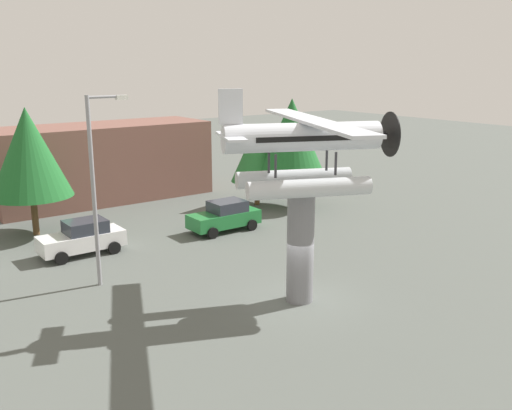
{
  "coord_description": "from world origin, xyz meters",
  "views": [
    {
      "loc": [
        -14.45,
        -16.47,
        9.51
      ],
      "look_at": [
        0.0,
        3.0,
        3.45
      ],
      "focal_mm": 39.97,
      "sensor_mm": 36.0,
      "label": 1
    }
  ],
  "objects_px": {
    "tree_center_back": "(257,152)",
    "display_pedestal": "(300,247)",
    "storefront_building": "(102,162)",
    "tree_east": "(29,153)",
    "tree_far_east": "(292,136)",
    "car_far_green": "(225,216)",
    "car_mid_white": "(83,238)",
    "streetlight_primary": "(97,178)",
    "floatplane_monument": "(305,149)"
  },
  "relations": [
    {
      "from": "tree_center_back",
      "to": "display_pedestal",
      "type": "bearing_deg",
      "value": -120.63
    },
    {
      "from": "storefront_building",
      "to": "tree_east",
      "type": "bearing_deg",
      "value": -137.02
    },
    {
      "from": "tree_far_east",
      "to": "car_far_green",
      "type": "bearing_deg",
      "value": -162.77
    },
    {
      "from": "car_mid_white",
      "to": "streetlight_primary",
      "type": "distance_m",
      "value": 5.98
    },
    {
      "from": "car_mid_white",
      "to": "storefront_building",
      "type": "relative_size",
      "value": 0.28
    },
    {
      "from": "display_pedestal",
      "to": "car_mid_white",
      "type": "distance_m",
      "value": 12.2
    },
    {
      "from": "display_pedestal",
      "to": "car_mid_white",
      "type": "bearing_deg",
      "value": 114.61
    },
    {
      "from": "floatplane_monument",
      "to": "storefront_building",
      "type": "xyz_separation_m",
      "value": [
        0.39,
        22.05,
        -3.6
      ]
    },
    {
      "from": "streetlight_primary",
      "to": "tree_far_east",
      "type": "bearing_deg",
      "value": 20.29
    },
    {
      "from": "streetlight_primary",
      "to": "tree_east",
      "type": "height_order",
      "value": "streetlight_primary"
    },
    {
      "from": "storefront_building",
      "to": "floatplane_monument",
      "type": "bearing_deg",
      "value": -91.0
    },
    {
      "from": "display_pedestal",
      "to": "tree_center_back",
      "type": "bearing_deg",
      "value": 59.37
    },
    {
      "from": "storefront_building",
      "to": "tree_far_east",
      "type": "xyz_separation_m",
      "value": [
        9.33,
        -9.7,
        2.16
      ]
    },
    {
      "from": "streetlight_primary",
      "to": "storefront_building",
      "type": "xyz_separation_m",
      "value": [
        6.28,
        15.47,
        -2.09
      ]
    },
    {
      "from": "floatplane_monument",
      "to": "streetlight_primary",
      "type": "height_order",
      "value": "floatplane_monument"
    },
    {
      "from": "tree_east",
      "to": "car_mid_white",
      "type": "bearing_deg",
      "value": -79.31
    },
    {
      "from": "car_mid_white",
      "to": "floatplane_monument",
      "type": "bearing_deg",
      "value": 115.02
    },
    {
      "from": "floatplane_monument",
      "to": "car_far_green",
      "type": "relative_size",
      "value": 2.38
    },
    {
      "from": "tree_center_back",
      "to": "floatplane_monument",
      "type": "bearing_deg",
      "value": -120.18
    },
    {
      "from": "streetlight_primary",
      "to": "tree_east",
      "type": "relative_size",
      "value": 1.14
    },
    {
      "from": "car_mid_white",
      "to": "streetlight_primary",
      "type": "xyz_separation_m",
      "value": [
        -0.72,
        -4.49,
        3.88
      ]
    },
    {
      "from": "display_pedestal",
      "to": "floatplane_monument",
      "type": "bearing_deg",
      "value": -23.23
    },
    {
      "from": "tree_center_back",
      "to": "streetlight_primary",
      "type": "bearing_deg",
      "value": -151.57
    },
    {
      "from": "car_mid_white",
      "to": "streetlight_primary",
      "type": "height_order",
      "value": "streetlight_primary"
    },
    {
      "from": "car_far_green",
      "to": "streetlight_primary",
      "type": "height_order",
      "value": "streetlight_primary"
    },
    {
      "from": "tree_east",
      "to": "tree_far_east",
      "type": "xyz_separation_m",
      "value": [
        15.81,
        -3.66,
        0.12
      ]
    },
    {
      "from": "streetlight_primary",
      "to": "tree_east",
      "type": "distance_m",
      "value": 9.43
    },
    {
      "from": "streetlight_primary",
      "to": "tree_far_east",
      "type": "height_order",
      "value": "streetlight_primary"
    },
    {
      "from": "car_mid_white",
      "to": "car_far_green",
      "type": "height_order",
      "value": "same"
    },
    {
      "from": "display_pedestal",
      "to": "storefront_building",
      "type": "bearing_deg",
      "value": 88.68
    },
    {
      "from": "display_pedestal",
      "to": "storefront_building",
      "type": "height_order",
      "value": "storefront_building"
    },
    {
      "from": "car_mid_white",
      "to": "storefront_building",
      "type": "height_order",
      "value": "storefront_building"
    },
    {
      "from": "floatplane_monument",
      "to": "car_mid_white",
      "type": "distance_m",
      "value": 13.35
    },
    {
      "from": "tree_far_east",
      "to": "floatplane_monument",
      "type": "bearing_deg",
      "value": -128.19
    },
    {
      "from": "car_mid_white",
      "to": "streetlight_primary",
      "type": "bearing_deg",
      "value": 80.84
    },
    {
      "from": "streetlight_primary",
      "to": "car_mid_white",
      "type": "bearing_deg",
      "value": 80.84
    },
    {
      "from": "car_mid_white",
      "to": "tree_far_east",
      "type": "height_order",
      "value": "tree_far_east"
    },
    {
      "from": "floatplane_monument",
      "to": "streetlight_primary",
      "type": "distance_m",
      "value": 8.96
    },
    {
      "from": "streetlight_primary",
      "to": "tree_center_back",
      "type": "distance_m",
      "value": 16.17
    },
    {
      "from": "floatplane_monument",
      "to": "car_far_green",
      "type": "bearing_deg",
      "value": 97.06
    },
    {
      "from": "display_pedestal",
      "to": "car_far_green",
      "type": "height_order",
      "value": "display_pedestal"
    },
    {
      "from": "display_pedestal",
      "to": "streetlight_primary",
      "type": "height_order",
      "value": "streetlight_primary"
    },
    {
      "from": "floatplane_monument",
      "to": "tree_east",
      "type": "distance_m",
      "value": 17.2
    },
    {
      "from": "car_far_green",
      "to": "tree_center_back",
      "type": "height_order",
      "value": "tree_center_back"
    },
    {
      "from": "display_pedestal",
      "to": "car_mid_white",
      "type": "xyz_separation_m",
      "value": [
        -5.05,
        11.02,
        -1.42
      ]
    },
    {
      "from": "car_mid_white",
      "to": "tree_east",
      "type": "distance_m",
      "value": 6.32
    },
    {
      "from": "storefront_building",
      "to": "tree_east",
      "type": "relative_size",
      "value": 2.08
    },
    {
      "from": "floatplane_monument",
      "to": "tree_east",
      "type": "xyz_separation_m",
      "value": [
        -6.1,
        16.01,
        -1.56
      ]
    },
    {
      "from": "car_mid_white",
      "to": "tree_center_back",
      "type": "height_order",
      "value": "tree_center_back"
    },
    {
      "from": "car_far_green",
      "to": "tree_east",
      "type": "distance_m",
      "value": 11.4
    }
  ]
}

